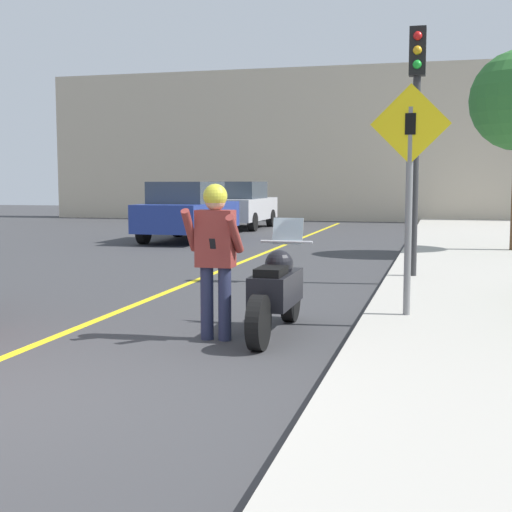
% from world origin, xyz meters
% --- Properties ---
extents(road_center_line, '(0.12, 36.00, 0.01)m').
position_xyz_m(road_center_line, '(-0.60, 6.00, 0.00)').
color(road_center_line, yellow).
rests_on(road_center_line, ground).
extents(building_backdrop, '(28.00, 1.20, 6.48)m').
position_xyz_m(building_backdrop, '(0.00, 26.00, 3.24)').
color(building_backdrop, beige).
rests_on(building_backdrop, ground).
extents(motorcycle, '(0.62, 2.12, 1.27)m').
position_xyz_m(motorcycle, '(1.71, 2.98, 0.49)').
color(motorcycle, black).
rests_on(motorcycle, ground).
extents(person_biker, '(0.59, 0.46, 1.67)m').
position_xyz_m(person_biker, '(1.14, 2.55, 1.02)').
color(person_biker, '#282D4C').
rests_on(person_biker, ground).
extents(crossing_sign, '(0.91, 0.08, 2.64)m').
position_xyz_m(crossing_sign, '(3.09, 3.73, 1.74)').
color(crossing_sign, slate).
rests_on(crossing_sign, sidewalk_curb).
extents(traffic_light, '(0.26, 0.30, 3.98)m').
position_xyz_m(traffic_light, '(3.01, 7.26, 2.91)').
color(traffic_light, '#2D2D30').
rests_on(traffic_light, sidewalk_curb).
extents(parked_car_blue, '(1.88, 4.20, 1.68)m').
position_xyz_m(parked_car_blue, '(-3.56, 14.51, 0.86)').
color(parked_car_blue, black).
rests_on(parked_car_blue, ground).
extents(parked_car_silver, '(1.88, 4.20, 1.68)m').
position_xyz_m(parked_car_silver, '(-3.60, 19.95, 0.86)').
color(parked_car_silver, black).
rests_on(parked_car_silver, ground).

